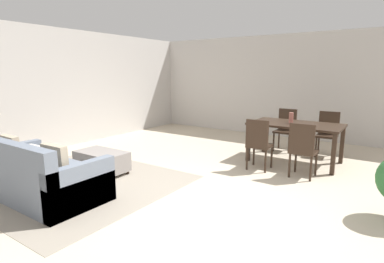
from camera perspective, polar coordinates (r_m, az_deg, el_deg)
name	(u,v)px	position (r m, az deg, el deg)	size (l,w,h in m)	color
ground_plane	(204,205)	(4.19, 2.22, -13.41)	(10.80, 10.80, 0.00)	beige
wall_back	(309,87)	(8.49, 20.78, 7.68)	(9.00, 0.12, 2.70)	beige
wall_left	(42,90)	(7.53, -25.97, 6.97)	(0.12, 11.00, 2.70)	beige
area_rug	(76,183)	(5.27, -20.60, -8.85)	(3.00, 2.80, 0.01)	gray
couch	(38,177)	(4.84, -26.48, -7.45)	(1.92, 0.97, 0.86)	slate
ottoman_table	(102,161)	(5.56, -16.32, -5.20)	(0.90, 0.53, 0.39)	gray
dining_table	(296,128)	(6.24, 18.57, 0.62)	(1.67, 0.96, 0.76)	#332319
dining_chair_near_left	(258,142)	(5.57, 12.17, -1.83)	(0.42, 0.42, 0.92)	#332319
dining_chair_near_right	(303,147)	(5.34, 19.76, -2.77)	(0.40, 0.40, 0.92)	#332319
dining_chair_far_left	(286,127)	(7.18, 16.92, 0.78)	(0.40, 0.40, 0.92)	#332319
dining_chair_far_right	(328,131)	(7.00, 23.79, 0.07)	(0.43, 0.43, 0.92)	#332319
vase_centerpiece	(291,118)	(6.20, 17.84, 2.40)	(0.08, 0.08, 0.21)	#B26659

